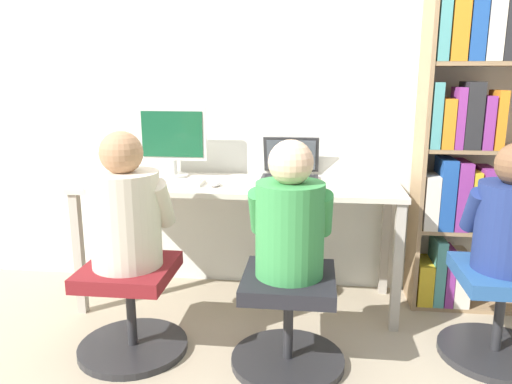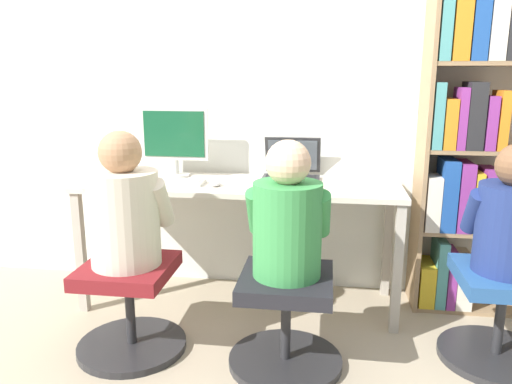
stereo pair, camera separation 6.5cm
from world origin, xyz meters
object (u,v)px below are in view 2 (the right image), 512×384
Objects in this scene: laptop at (291,171)px; keyboard at (167,182)px; desktop_monitor at (174,140)px; office_chair_right at (286,318)px; person_at_laptop at (287,219)px; bookshelf at (472,148)px; person_at_monitor at (124,209)px; office_chair_side at (500,314)px; office_chair_left at (130,305)px; person_near_shelf at (512,218)px.

keyboard is (-0.71, -0.23, -0.04)m from laptop.
keyboard is (0.02, -0.22, -0.22)m from desktop_monitor.
office_chair_right is 0.49m from person_at_laptop.
keyboard is 0.78× the size of office_chair_right.
desktop_monitor is 1.75m from bookshelf.
desktop_monitor is at bearing 94.42° from keyboard.
laptop is 0.79m from person_at_laptop.
person_at_monitor reaches higher than office_chair_side.
office_chair_right is (0.79, -0.03, 0.00)m from office_chair_left.
office_chair_left is 0.90× the size of person_near_shelf.
person_near_shelf is (0.00, 0.00, 0.48)m from office_chair_side.
person_at_laptop reaches higher than person_near_shelf.
person_at_monitor is 1.83m from person_near_shelf.
office_chair_right is 0.87× the size of person_at_laptop.
office_chair_left is at bearing -90.00° from person_at_monitor.
office_chair_right is at bearing -45.71° from desktop_monitor.
keyboard is at bearing 85.08° from person_at_monitor.
person_near_shelf is (1.83, 0.17, 0.48)m from office_chair_left.
desktop_monitor is at bearing 134.29° from office_chair_right.
office_chair_right is at bearing -90.00° from person_at_laptop.
office_chair_left is (-0.75, -0.76, -0.56)m from laptop.
keyboard is 0.78× the size of office_chair_side.
office_chair_right is 1.45m from bookshelf.
desktop_monitor reaches higher than person_near_shelf.
office_chair_left is 1.00× the size of office_chair_right.
office_chair_left is at bearing 178.19° from person_at_laptop.
office_chair_right is at bearing -2.45° from person_at_monitor.
office_chair_left is 0.84× the size of person_at_monitor.
office_chair_left and office_chair_right have the same top height.
bookshelf is 0.63m from person_near_shelf.
office_chair_left and office_chair_side have the same top height.
person_near_shelf is at bearing 10.57° from person_at_laptop.
laptop is (0.72, 0.01, -0.18)m from desktop_monitor.
person_at_laptop reaches higher than keyboard.
office_chair_right is (0.75, -0.56, -0.52)m from keyboard.
office_chair_side is at bearing -18.24° from desktop_monitor.
laptop is 1.35m from office_chair_side.
bookshelf reaches higher than office_chair_left.
person_near_shelf is (0.05, -0.58, -0.25)m from bookshelf.
bookshelf is 3.14× the size of person_near_shelf.
office_chair_side is at bearing -85.42° from bookshelf.
keyboard is at bearing -162.23° from laptop.
person_at_monitor is (-0.75, -0.76, -0.06)m from laptop.
person_at_monitor is at bearing -175.03° from office_chair_side.
person_at_monitor is 1.94m from bookshelf.
desktop_monitor reaches higher than person_at_monitor.
office_chair_side is (0.05, -0.58, -0.73)m from bookshelf.
desktop_monitor is 1.12m from person_at_laptop.
desktop_monitor is 0.70× the size of person_near_shelf.
laptop is at bearing 151.03° from person_near_shelf.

